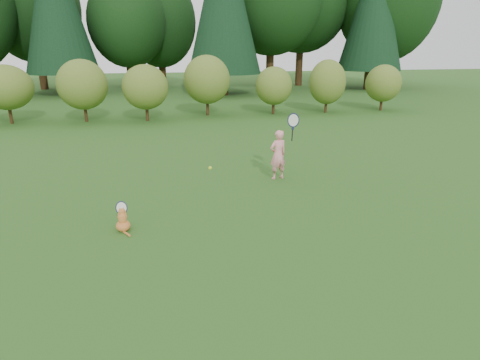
{
  "coord_description": "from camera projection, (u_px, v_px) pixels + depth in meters",
  "views": [
    {
      "loc": [
        -1.35,
        -6.68,
        3.23
      ],
      "look_at": [
        0.2,
        0.8,
        0.7
      ],
      "focal_mm": 30.0,
      "sensor_mm": 36.0,
      "label": 1
    }
  ],
  "objects": [
    {
      "name": "ground",
      "position": [
        238.0,
        229.0,
        7.49
      ],
      "size": [
        100.0,
        100.0,
        0.0
      ],
      "primitive_type": "plane",
      "color": "#1C4B15",
      "rests_on": "ground"
    },
    {
      "name": "shrub_row",
      "position": [
        184.0,
        88.0,
        19.13
      ],
      "size": [
        28.0,
        3.0,
        2.8
      ],
      "primitive_type": null,
      "color": "#517022",
      "rests_on": "ground"
    },
    {
      "name": "child",
      "position": [
        278.0,
        154.0,
        10.17
      ],
      "size": [
        0.74,
        0.5,
        1.9
      ],
      "rotation": [
        0.0,
        0.0,
        3.4
      ],
      "color": "pink",
      "rests_on": "ground"
    },
    {
      "name": "cat",
      "position": [
        122.0,
        219.0,
        7.39
      ],
      "size": [
        0.33,
        0.64,
        0.6
      ],
      "rotation": [
        0.0,
        0.0,
        0.08
      ],
      "color": "#CE5B27",
      "rests_on": "ground"
    },
    {
      "name": "tennis_ball",
      "position": [
        210.0,
        168.0,
        8.2
      ],
      "size": [
        0.07,
        0.07,
        0.07
      ],
      "color": "#BBD719",
      "rests_on": "ground"
    }
  ]
}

